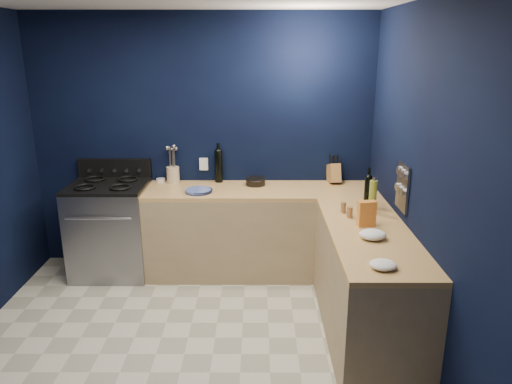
{
  "coord_description": "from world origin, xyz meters",
  "views": [
    {
      "loc": [
        0.56,
        -3.2,
        2.29
      ],
      "look_at": [
        0.55,
        1.0,
        1.0
      ],
      "focal_mm": 34.05,
      "sensor_mm": 36.0,
      "label": 1
    }
  ],
  "objects_px": {
    "gas_range": "(112,230)",
    "plate_stack": "(198,191)",
    "knife_block": "(334,173)",
    "crouton_bag": "(367,214)",
    "utensil_crock": "(173,175)"
  },
  "relations": [
    {
      "from": "gas_range",
      "to": "knife_block",
      "type": "xyz_separation_m",
      "value": [
        2.29,
        0.25,
        0.54
      ]
    },
    {
      "from": "knife_block",
      "to": "crouton_bag",
      "type": "xyz_separation_m",
      "value": [
        0.07,
        -1.26,
        0.01
      ]
    },
    {
      "from": "knife_block",
      "to": "utensil_crock",
      "type": "bearing_deg",
      "value": 171.75
    },
    {
      "from": "knife_block",
      "to": "gas_range",
      "type": "bearing_deg",
      "value": 178.01
    },
    {
      "from": "utensil_crock",
      "to": "crouton_bag",
      "type": "distance_m",
      "value": 2.15
    },
    {
      "from": "knife_block",
      "to": "crouton_bag",
      "type": "relative_size",
      "value": 0.95
    },
    {
      "from": "gas_range",
      "to": "crouton_bag",
      "type": "height_order",
      "value": "crouton_bag"
    },
    {
      "from": "gas_range",
      "to": "knife_block",
      "type": "relative_size",
      "value": 4.73
    },
    {
      "from": "plate_stack",
      "to": "knife_block",
      "type": "distance_m",
      "value": 1.42
    },
    {
      "from": "utensil_crock",
      "to": "crouton_bag",
      "type": "bearing_deg",
      "value": -35.91
    },
    {
      "from": "gas_range",
      "to": "crouton_bag",
      "type": "xyz_separation_m",
      "value": [
        2.35,
        -1.01,
        0.54
      ]
    },
    {
      "from": "crouton_bag",
      "to": "knife_block",
      "type": "bearing_deg",
      "value": 83.79
    },
    {
      "from": "plate_stack",
      "to": "knife_block",
      "type": "height_order",
      "value": "knife_block"
    },
    {
      "from": "gas_range",
      "to": "plate_stack",
      "type": "relative_size",
      "value": 3.65
    },
    {
      "from": "gas_range",
      "to": "plate_stack",
      "type": "height_order",
      "value": "plate_stack"
    }
  ]
}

